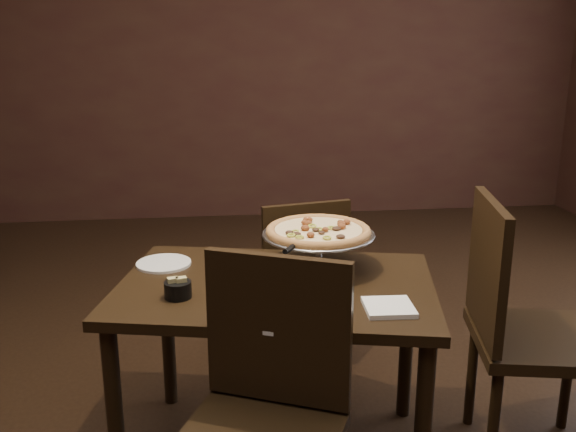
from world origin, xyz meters
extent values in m
cube|color=black|center=(0.00, 3.51, 1.40)|extent=(6.00, 0.02, 2.80)
cube|color=black|center=(-0.05, 0.05, 0.69)|extent=(1.26, 0.98, 0.04)
cylinder|color=black|center=(-0.61, -0.15, 0.33)|extent=(0.06, 0.06, 0.67)
cylinder|color=black|center=(-0.47, 0.47, 0.33)|extent=(0.06, 0.06, 0.67)
cylinder|color=black|center=(0.52, 0.25, 0.33)|extent=(0.06, 0.06, 0.67)
cylinder|color=#B9B8C0|center=(0.13, 0.19, 0.71)|extent=(0.15, 0.15, 0.01)
cylinder|color=#B9B8C0|center=(0.13, 0.19, 0.77)|extent=(0.03, 0.03, 0.12)
cylinder|color=#B9B8C0|center=(0.13, 0.19, 0.83)|extent=(0.10, 0.10, 0.01)
cylinder|color=gray|center=(0.13, 0.19, 0.84)|extent=(0.42, 0.42, 0.01)
torus|color=gray|center=(0.13, 0.19, 0.84)|extent=(0.43, 0.43, 0.01)
cylinder|color=brown|center=(0.13, 0.19, 0.85)|extent=(0.39, 0.39, 0.01)
torus|color=brown|center=(0.13, 0.19, 0.85)|extent=(0.40, 0.40, 0.03)
cylinder|color=#E5BC7E|center=(0.13, 0.19, 0.86)|extent=(0.33, 0.33, 0.01)
cylinder|color=beige|center=(-0.20, -0.11, 0.74)|extent=(0.06, 0.06, 0.08)
cylinder|color=#B9B8C0|center=(-0.20, -0.11, 0.79)|extent=(0.06, 0.06, 0.02)
ellipsoid|color=#B9B8C0|center=(-0.20, -0.11, 0.80)|extent=(0.03, 0.03, 0.01)
cylinder|color=maroon|center=(-0.24, -0.03, 0.74)|extent=(0.05, 0.05, 0.07)
cylinder|color=#B9B8C0|center=(-0.24, -0.03, 0.79)|extent=(0.06, 0.06, 0.02)
ellipsoid|color=#B9B8C0|center=(-0.24, -0.03, 0.80)|extent=(0.03, 0.03, 0.01)
cylinder|color=black|center=(-0.39, -0.04, 0.73)|extent=(0.09, 0.09, 0.06)
cube|color=tan|center=(-0.40, -0.04, 0.75)|extent=(0.04, 0.03, 0.06)
cube|color=tan|center=(-0.38, -0.04, 0.75)|extent=(0.04, 0.03, 0.06)
cube|color=white|center=(0.29, -0.22, 0.71)|extent=(0.16, 0.16, 0.02)
cylinder|color=white|center=(-0.46, 0.29, 0.71)|extent=(0.21, 0.21, 0.01)
cylinder|color=white|center=(-0.06, -0.25, 0.71)|extent=(0.25, 0.25, 0.01)
cone|color=#B9B8C0|center=(0.01, 0.03, 0.84)|extent=(0.16, 0.16, 0.00)
cylinder|color=black|center=(0.01, 0.03, 0.85)|extent=(0.08, 0.12, 0.02)
cube|color=black|center=(0.10, 0.74, 0.41)|extent=(0.48, 0.48, 0.04)
cube|color=black|center=(0.14, 0.56, 0.65)|extent=(0.40, 0.11, 0.42)
cylinder|color=black|center=(0.23, 0.93, 0.20)|extent=(0.03, 0.03, 0.39)
cylinder|color=black|center=(-0.09, 0.86, 0.20)|extent=(0.03, 0.03, 0.39)
cylinder|color=black|center=(0.30, 0.61, 0.20)|extent=(0.03, 0.03, 0.39)
cylinder|color=black|center=(-0.02, 0.54, 0.20)|extent=(0.03, 0.03, 0.39)
cube|color=black|center=(-0.08, -0.36, 0.72)|extent=(0.42, 0.21, 0.47)
cube|color=black|center=(0.92, -0.07, 0.48)|extent=(0.55, 0.55, 0.04)
cube|color=black|center=(0.71, -0.03, 0.76)|extent=(0.13, 0.47, 0.49)
cylinder|color=black|center=(1.14, 0.08, 0.23)|extent=(0.04, 0.04, 0.46)
cylinder|color=black|center=(0.70, -0.22, 0.23)|extent=(0.04, 0.04, 0.46)
cylinder|color=black|center=(0.77, 0.15, 0.23)|extent=(0.04, 0.04, 0.46)
camera|label=1|loc=(-0.26, -2.09, 1.56)|focal=40.00mm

